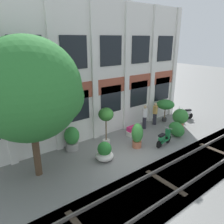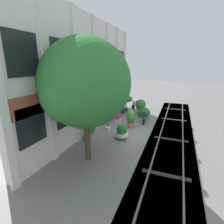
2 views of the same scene
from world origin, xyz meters
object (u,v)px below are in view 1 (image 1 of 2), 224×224
at_px(potted_plant_wide_bowl, 105,152).
at_px(resident_watching_tracks, 145,116).
at_px(potted_plant_terracotta_small, 106,116).
at_px(resident_by_doorway, 155,113).
at_px(potted_plant_square_trough, 134,130).
at_px(scooter_second_parked, 163,139).
at_px(potted_plant_low_pan, 165,105).
at_px(potted_plant_ribbed_drum, 180,117).
at_px(potted_plant_glazed_jar, 72,138).
at_px(potted_plant_fluted_column, 137,135).
at_px(scooter_near_curb, 185,114).
at_px(topiary_hedge, 176,129).
at_px(broadleaf_tree, 29,92).

bearing_deg(potted_plant_wide_bowl, resident_watching_tracks, 19.86).
relative_size(potted_plant_wide_bowl, potted_plant_terracotta_small, 0.45).
bearing_deg(resident_by_doorway, resident_watching_tracks, -134.53).
bearing_deg(potted_plant_terracotta_small, potted_plant_square_trough, -2.73).
distance_m(potted_plant_square_trough, resident_by_doorway, 2.43).
bearing_deg(resident_by_doorway, scooter_second_parked, -88.29).
distance_m(scooter_second_parked, resident_watching_tracks, 2.65).
height_order(potted_plant_low_pan, potted_plant_ribbed_drum, potted_plant_low_pan).
distance_m(potted_plant_ribbed_drum, potted_plant_glazed_jar, 7.38).
height_order(potted_plant_low_pan, potted_plant_glazed_jar, potted_plant_low_pan).
height_order(potted_plant_ribbed_drum, resident_by_doorway, resident_by_doorway).
relative_size(potted_plant_fluted_column, resident_watching_tracks, 0.87).
xyz_separation_m(potted_plant_terracotta_small, scooter_near_curb, (7.08, -0.49, -1.23)).
bearing_deg(scooter_near_curb, topiary_hedge, 50.08).
height_order(potted_plant_square_trough, potted_plant_terracotta_small, potted_plant_terracotta_small).
distance_m(potted_plant_glazed_jar, scooter_near_curb, 9.10).
relative_size(potted_plant_low_pan, potted_plant_wide_bowl, 1.67).
relative_size(potted_plant_square_trough, scooter_second_parked, 0.77).
bearing_deg(potted_plant_ribbed_drum, scooter_second_parked, -161.64).
height_order(potted_plant_fluted_column, scooter_second_parked, potted_plant_fluted_column).
distance_m(potted_plant_ribbed_drum, scooter_near_curb, 2.11).
relative_size(broadleaf_tree, topiary_hedge, 5.00).
relative_size(potted_plant_terracotta_small, topiary_hedge, 1.79).
xyz_separation_m(potted_plant_square_trough, potted_plant_ribbed_drum, (3.08, -1.24, 0.56)).
xyz_separation_m(potted_plant_glazed_jar, scooter_near_curb, (9.05, -0.95, -0.27)).
height_order(broadleaf_tree, potted_plant_ribbed_drum, broadleaf_tree).
bearing_deg(potted_plant_glazed_jar, potted_plant_wide_bowl, -68.20).
distance_m(potted_plant_low_pan, potted_plant_terracotta_small, 5.52).
bearing_deg(scooter_near_curb, resident_by_doorway, 9.61).
xyz_separation_m(potted_plant_glazed_jar, resident_watching_tracks, (5.29, -0.32, 0.18)).
height_order(resident_watching_tracks, topiary_hedge, resident_watching_tracks).
distance_m(potted_plant_low_pan, scooter_second_parked, 4.10).
height_order(broadleaf_tree, resident_watching_tracks, broadleaf_tree).
bearing_deg(broadleaf_tree, potted_plant_square_trough, 4.92).
bearing_deg(potted_plant_fluted_column, potted_plant_low_pan, 20.91).
bearing_deg(potted_plant_terracotta_small, potted_plant_fluted_column, -54.75).
bearing_deg(potted_plant_terracotta_small, topiary_hedge, -25.29).
bearing_deg(scooter_near_curb, potted_plant_glazed_jar, 18.77).
bearing_deg(potted_plant_terracotta_small, broadleaf_tree, -171.35).
bearing_deg(potted_plant_ribbed_drum, potted_plant_wide_bowl, -178.76).
distance_m(resident_by_doorway, resident_watching_tracks, 1.12).
relative_size(potted_plant_wide_bowl, potted_plant_glazed_jar, 0.73).
bearing_deg(potted_plant_ribbed_drum, potted_plant_terracotta_small, 165.49).
bearing_deg(potted_plant_square_trough, scooter_near_curb, -4.43).
bearing_deg(scooter_near_curb, resident_watching_tracks, 15.18).
distance_m(potted_plant_glazed_jar, resident_watching_tracks, 5.30).
distance_m(potted_plant_fluted_column, potted_plant_glazed_jar, 3.60).
bearing_deg(potted_plant_fluted_column, resident_watching_tracks, 35.82).
bearing_deg(potted_plant_wide_bowl, scooter_second_parked, -12.70).
bearing_deg(potted_plant_ribbed_drum, resident_watching_tracks, 141.32).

